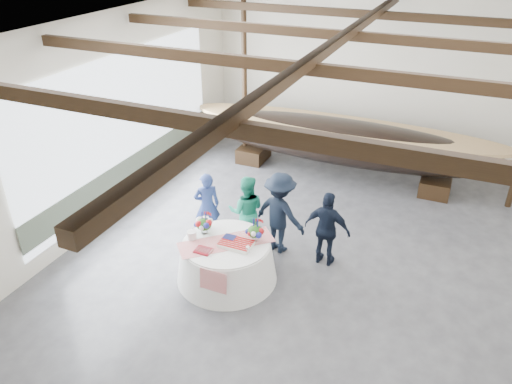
% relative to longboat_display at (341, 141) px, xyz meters
% --- Properties ---
extents(floor, '(10.00, 12.00, 0.01)m').
position_rel_longboat_display_xyz_m(floor, '(0.73, -4.30, -1.00)').
color(floor, '#3D3D42').
rests_on(floor, ground).
extents(wall_back, '(10.00, 0.02, 4.50)m').
position_rel_longboat_display_xyz_m(wall_back, '(0.73, 1.70, 1.25)').
color(wall_back, silver).
rests_on(wall_back, ground).
extents(wall_left, '(0.02, 12.00, 4.50)m').
position_rel_longboat_display_xyz_m(wall_left, '(-4.27, -4.30, 1.25)').
color(wall_left, silver).
rests_on(wall_left, ground).
extents(ceiling, '(10.00, 12.00, 0.01)m').
position_rel_longboat_display_xyz_m(ceiling, '(0.73, -4.30, 3.50)').
color(ceiling, white).
rests_on(ceiling, wall_back).
extents(pavilion_structure, '(9.80, 11.76, 4.50)m').
position_rel_longboat_display_xyz_m(pavilion_structure, '(0.73, -3.55, 3.00)').
color(pavilion_structure, black).
rests_on(pavilion_structure, ground).
extents(open_bay, '(0.03, 7.00, 3.20)m').
position_rel_longboat_display_xyz_m(open_bay, '(-4.22, -3.30, 0.82)').
color(open_bay, silver).
rests_on(open_bay, ground).
extents(longboat_display, '(8.38, 1.68, 1.57)m').
position_rel_longboat_display_xyz_m(longboat_display, '(0.00, 0.00, 0.00)').
color(longboat_display, black).
rests_on(longboat_display, ground).
extents(banquet_table, '(1.92, 1.92, 0.82)m').
position_rel_longboat_display_xyz_m(banquet_table, '(-0.79, -5.19, -0.59)').
color(banquet_table, white).
rests_on(banquet_table, ground).
extents(tabletop_items, '(1.68, 1.61, 0.40)m').
position_rel_longboat_display_xyz_m(tabletop_items, '(-0.84, -5.06, -0.03)').
color(tabletop_items, red).
rests_on(tabletop_items, banquet_table).
extents(guest_woman_blue, '(0.66, 0.63, 1.52)m').
position_rel_longboat_display_xyz_m(guest_woman_blue, '(-1.82, -4.02, -0.24)').
color(guest_woman_blue, navy).
rests_on(guest_woman_blue, ground).
extents(guest_woman_teal, '(0.93, 0.83, 1.58)m').
position_rel_longboat_display_xyz_m(guest_woman_teal, '(-0.93, -3.95, -0.21)').
color(guest_woman_teal, '#1B8E6D').
rests_on(guest_woman_teal, ground).
extents(guest_man_left, '(1.26, 0.91, 1.76)m').
position_rel_longboat_display_xyz_m(guest_man_left, '(-0.22, -3.88, -0.12)').
color(guest_man_left, black).
rests_on(guest_man_left, ground).
extents(guest_man_right, '(0.96, 0.45, 1.59)m').
position_rel_longboat_display_xyz_m(guest_man_right, '(0.80, -3.96, -0.21)').
color(guest_man_right, black).
rests_on(guest_man_right, ground).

